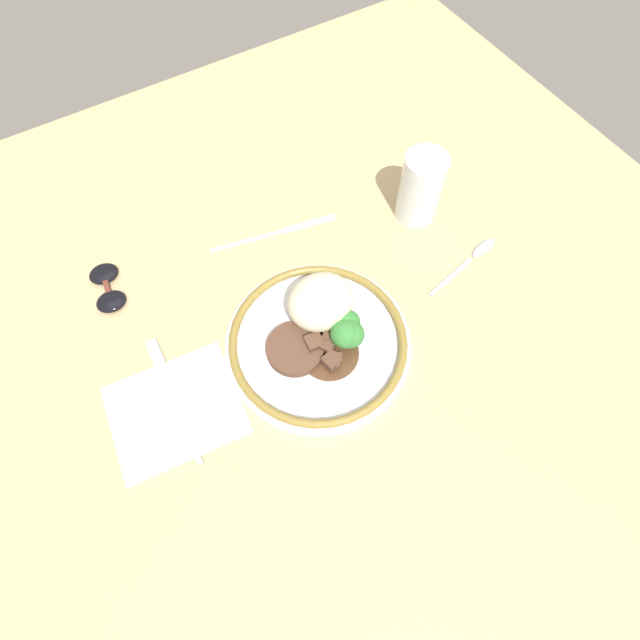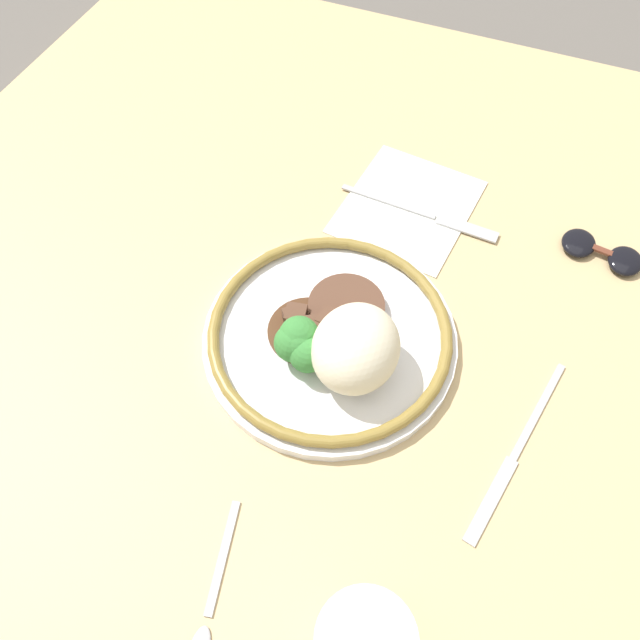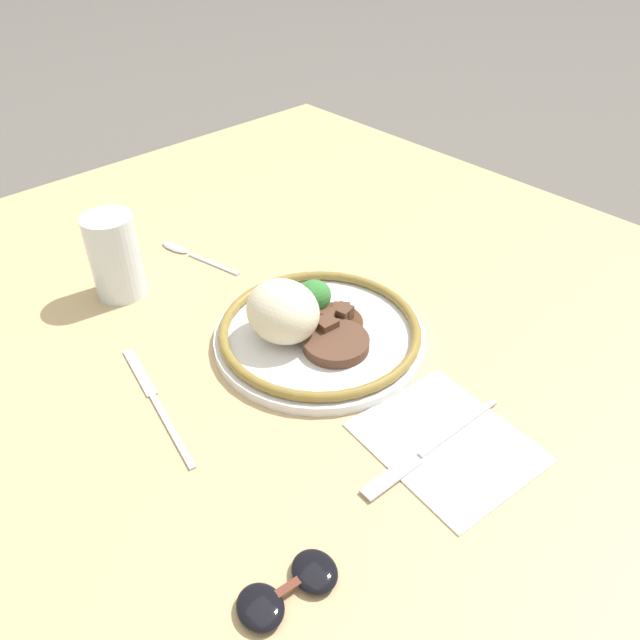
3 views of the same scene
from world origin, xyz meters
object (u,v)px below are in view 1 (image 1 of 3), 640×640
(juice_glass, at_px, (420,191))
(sunglasses, at_px, (107,287))
(spoon, at_px, (475,255))
(plate, at_px, (321,333))
(fork, at_px, (169,386))
(knife, at_px, (279,232))

(juice_glass, height_order, sunglasses, juice_glass)
(spoon, relative_size, sunglasses, 1.58)
(plate, distance_m, sunglasses, 0.33)
(juice_glass, height_order, fork, juice_glass)
(fork, bearing_deg, spoon, -91.93)
(knife, bearing_deg, fork, -136.95)
(spoon, bearing_deg, fork, 162.86)
(juice_glass, bearing_deg, spoon, -75.81)
(fork, relative_size, knife, 0.95)
(fork, xyz_separation_m, spoon, (0.49, -0.04, -0.00))
(juice_glass, distance_m, fork, 0.47)
(juice_glass, xyz_separation_m, spoon, (0.03, -0.12, -0.05))
(juice_glass, height_order, spoon, juice_glass)
(sunglasses, bearing_deg, knife, -0.35)
(knife, xyz_separation_m, sunglasses, (-0.27, 0.04, 0.01))
(plate, xyz_separation_m, spoon, (0.28, 0.00, -0.02))
(plate, relative_size, spoon, 1.72)
(plate, distance_m, juice_glass, 0.28)
(juice_glass, xyz_separation_m, sunglasses, (-0.48, 0.12, -0.04))
(fork, xyz_separation_m, knife, (0.25, 0.15, -0.00))
(knife, height_order, sunglasses, sunglasses)
(fork, relative_size, spoon, 1.30)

